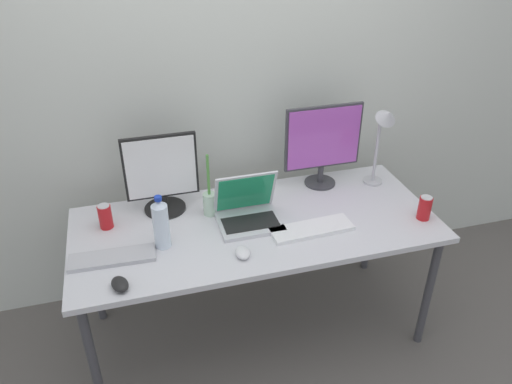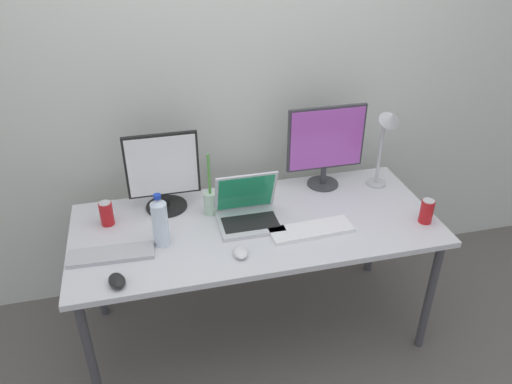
# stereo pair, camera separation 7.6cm
# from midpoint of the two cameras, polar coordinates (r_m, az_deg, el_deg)

# --- Properties ---
(ground_plane) EXTENTS (16.00, 16.00, 0.00)m
(ground_plane) POSITION_cam_midpoint_polar(r_m,az_deg,el_deg) (3.00, 0.76, -15.28)
(ground_plane) COLOR #5B5651
(wall_back) EXTENTS (7.00, 0.08, 2.60)m
(wall_back) POSITION_cam_midpoint_polar(r_m,az_deg,el_deg) (2.79, -2.15, 12.85)
(wall_back) COLOR silver
(wall_back) RESTS_ON ground
(work_desk) EXTENTS (1.82, 0.79, 0.74)m
(work_desk) POSITION_cam_midpoint_polar(r_m,az_deg,el_deg) (2.55, 0.86, -4.58)
(work_desk) COLOR #424247
(work_desk) RESTS_ON ground
(monitor_left) EXTENTS (0.37, 0.22, 0.42)m
(monitor_left) POSITION_cam_midpoint_polar(r_m,az_deg,el_deg) (2.56, -9.75, 2.23)
(monitor_left) COLOR black
(monitor_left) RESTS_ON work_desk
(monitor_center) EXTENTS (0.43, 0.18, 0.47)m
(monitor_center) POSITION_cam_midpoint_polar(r_m,az_deg,el_deg) (2.75, 8.80, 5.53)
(monitor_center) COLOR #38383D
(monitor_center) RESTS_ON work_desk
(laptop_silver) EXTENTS (0.31, 0.26, 0.26)m
(laptop_silver) POSITION_cam_midpoint_polar(r_m,az_deg,el_deg) (2.50, -0.06, -2.14)
(laptop_silver) COLOR silver
(laptop_silver) RESTS_ON work_desk
(keyboard_main) EXTENTS (0.39, 0.14, 0.02)m
(keyboard_main) POSITION_cam_midpoint_polar(r_m,az_deg,el_deg) (2.37, -15.32, -6.90)
(keyboard_main) COLOR #B2B2B7
(keyboard_main) RESTS_ON work_desk
(keyboard_aux) EXTENTS (0.42, 0.15, 0.02)m
(keyboard_aux) POSITION_cam_midpoint_polar(r_m,az_deg,el_deg) (2.47, 7.22, -4.33)
(keyboard_aux) COLOR white
(keyboard_aux) RESTS_ON work_desk
(mouse_by_keyboard) EXTENTS (0.09, 0.12, 0.04)m
(mouse_by_keyboard) POSITION_cam_midpoint_polar(r_m,az_deg,el_deg) (2.21, -14.65, -9.80)
(mouse_by_keyboard) COLOR black
(mouse_by_keyboard) RESTS_ON work_desk
(mouse_by_laptop) EXTENTS (0.07, 0.10, 0.03)m
(mouse_by_laptop) POSITION_cam_midpoint_polar(r_m,az_deg,el_deg) (2.29, -0.81, -6.90)
(mouse_by_laptop) COLOR silver
(mouse_by_laptop) RESTS_ON work_desk
(water_bottle) EXTENTS (0.08, 0.08, 0.27)m
(water_bottle) POSITION_cam_midpoint_polar(r_m,az_deg,el_deg) (2.34, -9.99, -3.36)
(water_bottle) COLOR silver
(water_bottle) RESTS_ON work_desk
(soda_can_near_keyboard) EXTENTS (0.07, 0.07, 0.13)m
(soda_can_near_keyboard) POSITION_cam_midpoint_polar(r_m,az_deg,el_deg) (2.64, 19.71, -2.09)
(soda_can_near_keyboard) COLOR red
(soda_can_near_keyboard) RESTS_ON work_desk
(soda_can_by_laptop) EXTENTS (0.07, 0.07, 0.13)m
(soda_can_by_laptop) POSITION_cam_midpoint_polar(r_m,az_deg,el_deg) (2.57, -15.91, -2.38)
(soda_can_by_laptop) COLOR red
(soda_can_by_laptop) RESTS_ON work_desk
(bamboo_vase) EXTENTS (0.07, 0.07, 0.34)m
(bamboo_vase) POSITION_cam_midpoint_polar(r_m,az_deg,el_deg) (2.56, -4.38, -1.05)
(bamboo_vase) COLOR #B2D1B7
(bamboo_vase) RESTS_ON work_desk
(desk_lamp) EXTENTS (0.11, 0.18, 0.49)m
(desk_lamp) POSITION_cam_midpoint_polar(r_m,az_deg,el_deg) (2.75, 15.52, 6.45)
(desk_lamp) COLOR #B7B7BC
(desk_lamp) RESTS_ON work_desk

